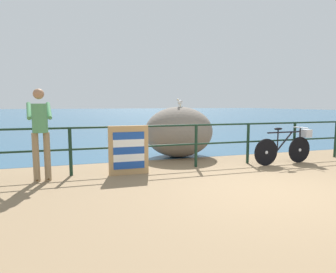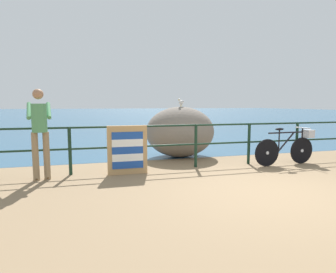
% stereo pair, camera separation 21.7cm
% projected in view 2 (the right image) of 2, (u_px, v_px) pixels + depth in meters
% --- Properties ---
extents(ground_plane, '(120.00, 120.00, 0.10)m').
position_uv_depth(ground_plane, '(128.00, 122.00, 24.02)').
color(ground_plane, '#846B4C').
extents(sea_surface, '(120.00, 90.00, 0.01)m').
position_uv_depth(sea_surface, '(108.00, 112.00, 51.12)').
color(sea_surface, '#2D5675').
rests_on(sea_surface, ground_plane).
extents(promenade_railing, '(9.95, 0.07, 1.02)m').
position_uv_depth(promenade_railing, '(223.00, 139.00, 6.88)').
color(promenade_railing, black).
rests_on(promenade_railing, ground_plane).
extents(bicycle, '(1.70, 0.48, 0.92)m').
position_uv_depth(bicycle, '(290.00, 146.00, 7.00)').
color(bicycle, black).
rests_on(bicycle, ground_plane).
extents(person_at_railing, '(0.51, 0.66, 1.78)m').
position_uv_depth(person_at_railing, '(40.00, 130.00, 5.51)').
color(person_at_railing, '#8C7251').
rests_on(person_at_railing, ground_plane).
extents(folded_deckchair_stack, '(0.84, 0.10, 1.04)m').
position_uv_depth(folded_deckchair_stack, '(127.00, 150.00, 6.03)').
color(folded_deckchair_stack, tan).
rests_on(folded_deckchair_stack, ground_plane).
extents(breakwater_boulder_main, '(1.95, 1.56, 1.42)m').
position_uv_depth(breakwater_boulder_main, '(180.00, 132.00, 8.02)').
color(breakwater_boulder_main, slate).
rests_on(breakwater_boulder_main, ground).
extents(seagull, '(0.28, 0.29, 0.23)m').
position_uv_depth(seagull, '(181.00, 102.00, 7.95)').
color(seagull, gold).
rests_on(seagull, breakwater_boulder_main).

